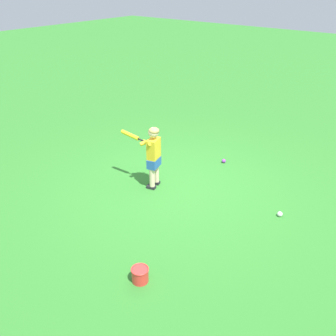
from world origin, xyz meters
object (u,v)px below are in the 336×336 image
(play_ball_by_bucket, at_px, (224,161))
(toy_bucket, at_px, (140,274))
(play_ball_near_batter, at_px, (280,214))
(child_batter, at_px, (152,152))

(play_ball_by_bucket, bearing_deg, toy_bucket, 14.49)
(play_ball_by_bucket, height_order, play_ball_near_batter, play_ball_near_batter)
(toy_bucket, bearing_deg, play_ball_near_batter, 162.28)
(play_ball_near_batter, distance_m, toy_bucket, 2.43)
(child_batter, bearing_deg, toy_bucket, 36.83)
(play_ball_by_bucket, xyz_separation_m, toy_bucket, (3.34, 0.86, 0.06))
(child_batter, height_order, play_ball_by_bucket, child_batter)
(child_batter, height_order, play_ball_near_batter, child_batter)
(child_batter, xyz_separation_m, play_ball_by_bucket, (-1.53, 0.49, -0.61))
(play_ball_by_bucket, bearing_deg, play_ball_near_batter, 57.28)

